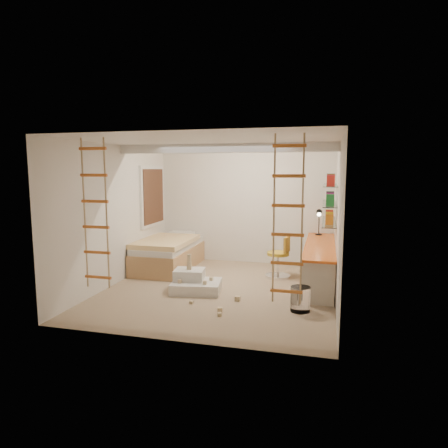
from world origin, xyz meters
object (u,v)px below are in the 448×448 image
(bed, at_px, (169,253))
(play_platform, at_px, (194,283))
(desk, at_px, (319,262))
(swivel_chair, at_px, (279,262))

(bed, xyz_separation_m, play_platform, (1.07, -1.44, -0.18))
(desk, relative_size, play_platform, 2.99)
(swivel_chair, xyz_separation_m, play_platform, (-1.35, -1.27, -0.16))
(desk, relative_size, bed, 1.40)
(swivel_chair, relative_size, play_platform, 0.89)
(desk, distance_m, bed, 3.22)
(bed, height_order, swivel_chair, swivel_chair)
(desk, relative_size, swivel_chair, 3.35)
(bed, relative_size, swivel_chair, 2.39)
(desk, bearing_deg, play_platform, -153.23)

